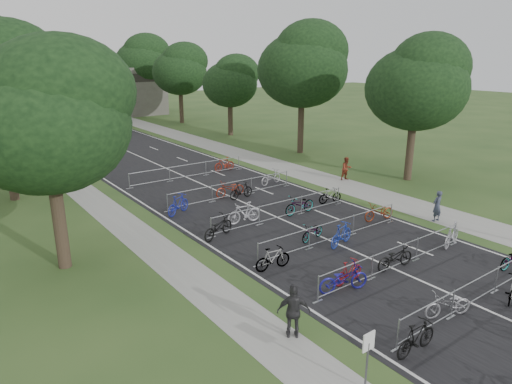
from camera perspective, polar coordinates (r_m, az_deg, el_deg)
road at (r=56.67m, az=-20.08°, el=6.77°), size 11.00×140.00×0.01m
sidewalk_right at (r=59.37m, az=-12.65°, el=7.81°), size 3.00×140.00×0.01m
sidewalk_left at (r=55.09m, az=-27.56°, el=5.61°), size 2.00×140.00×0.01m
lane_markings at (r=56.67m, az=-20.08°, el=6.77°), size 0.12×140.00×0.00m
overpass_bridge at (r=70.69m, az=-23.99°, el=11.08°), size 31.00×8.00×7.05m
park_sign at (r=13.50m, az=13.82°, el=-18.68°), size 0.45×0.06×1.83m
tree_left_0 at (r=20.26m, az=-24.46°, el=8.26°), size 6.72×6.72×10.25m
tree_right_0 at (r=34.83m, az=19.64°, el=12.54°), size 7.17×7.17×10.93m
tree_right_1 at (r=42.73m, az=6.01°, el=15.36°), size 8.18×8.18×12.47m
tree_right_2 at (r=52.33m, az=-3.15°, el=13.56°), size 6.16×6.16×9.39m
tree_right_3 at (r=62.65m, az=-9.41°, el=14.82°), size 7.17×7.17×10.93m
tree_right_4 at (r=73.50m, az=-13.91°, el=15.61°), size 8.18×8.18×12.47m
tree_right_5 at (r=84.72m, az=-17.08°, el=14.16°), size 6.16×6.16×9.39m
tree_right_6 at (r=96.07m, az=-19.65°, el=14.76°), size 7.17×7.17×10.93m
barrier_row_1 at (r=19.18m, az=25.76°, el=-11.12°), size 9.70×0.08×1.10m
barrier_row_2 at (r=20.83m, az=17.04°, el=-7.87°), size 9.70×0.08×1.10m
barrier_row_3 at (r=23.05m, az=9.50°, el=-4.88°), size 9.70×0.08×1.10m
barrier_row_4 at (r=25.79m, az=3.16°, el=-2.27°), size 9.70×0.08×1.10m
barrier_row_5 at (r=29.63m, az=-2.98°, el=0.30°), size 9.70×0.08×1.10m
barrier_row_6 at (r=34.62m, az=-8.48°, el=2.59°), size 9.70×0.08×1.10m
bike_4 at (r=15.68m, az=19.40°, el=-16.83°), size 1.85×0.54×1.11m
bike_5 at (r=17.99m, az=22.90°, el=-12.86°), size 1.96×1.25×0.97m
bike_6 at (r=20.11m, az=29.40°, el=-10.50°), size 1.72×0.98×1.00m
bike_8 at (r=18.51m, az=10.87°, el=-10.59°), size 2.26×1.31×1.12m
bike_9 at (r=19.22m, az=11.53°, el=-9.75°), size 1.69×0.60×1.00m
bike_10 at (r=20.90m, az=16.98°, el=-7.82°), size 2.09×0.91×1.07m
bike_11 at (r=24.18m, az=23.30°, el=-4.93°), size 2.02×0.99×1.17m
bike_12 at (r=19.93m, az=2.11°, el=-8.32°), size 1.78×0.68×1.04m
bike_13 at (r=23.13m, az=7.11°, el=-4.94°), size 1.80×0.96×0.90m
bike_14 at (r=22.64m, az=10.61°, el=-5.26°), size 2.00×1.00×1.16m
bike_15 at (r=26.49m, az=15.14°, el=-2.39°), size 2.07×1.02×1.04m
bike_16 at (r=23.29m, az=-4.76°, el=-4.40°), size 2.30×1.44×1.14m
bike_17 at (r=25.16m, az=-1.51°, el=-2.64°), size 2.04×0.86×1.19m
bike_18 at (r=26.70m, az=5.51°, el=-1.60°), size 2.16×0.77×1.13m
bike_19 at (r=28.88m, az=9.25°, el=-0.47°), size 1.68×0.78×0.97m
bike_20 at (r=26.91m, az=-9.70°, el=-1.55°), size 2.02×1.41×1.19m
bike_21 at (r=29.82m, az=-3.25°, el=0.41°), size 2.12×0.86×1.09m
bike_22 at (r=29.38m, az=-1.85°, el=0.19°), size 1.88×0.67×1.11m
bike_23 at (r=32.66m, az=1.86°, el=1.85°), size 2.08×1.04×1.04m
bike_27 at (r=36.52m, az=-3.99°, el=3.49°), size 1.83×0.54×1.09m
pedestrian_a at (r=27.29m, az=21.69°, el=-1.66°), size 0.67×0.47×1.76m
pedestrian_b at (r=34.34m, az=11.24°, el=2.88°), size 0.93×0.77×1.73m
pedestrian_c at (r=15.44m, az=4.73°, el=-14.68°), size 1.15×1.03×1.88m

